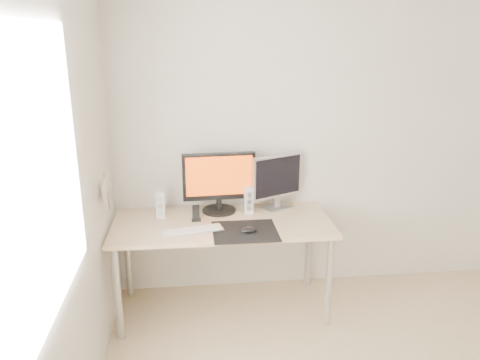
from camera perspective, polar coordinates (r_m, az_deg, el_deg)
wall_back at (r=3.81m, az=11.45°, el=5.01°), size 3.50×0.00×3.50m
wall_left at (r=2.05m, az=-22.96°, el=-6.92°), size 0.00×3.50×3.50m
window_pane at (r=1.96m, az=-23.48°, el=-0.23°), size 0.00×1.30×1.30m
mousepad at (r=3.27m, az=0.61°, el=-6.26°), size 0.45×0.40×0.00m
mouse at (r=3.24m, az=1.03°, el=-6.12°), size 0.11×0.06×0.04m
desk at (r=3.47m, az=-2.17°, el=-6.27°), size 1.60×0.70×0.73m
main_monitor at (r=3.54m, az=-2.58°, el=-0.04°), size 0.55×0.27×0.47m
second_monitor at (r=3.62m, az=4.49°, el=0.13°), size 0.42×0.24×0.43m
speaker_left at (r=3.53m, az=-9.66°, el=-2.93°), size 0.07×0.08×0.21m
speaker_right at (r=3.57m, az=1.03°, el=-2.43°), size 0.07×0.08×0.21m
keyboard at (r=3.29m, az=-5.75°, el=-6.12°), size 0.44×0.21×0.02m
phone_dock at (r=3.46m, az=-5.37°, el=-4.37°), size 0.07×0.06×0.12m
pennant at (r=3.24m, az=-16.12°, el=-1.23°), size 0.01×0.23×0.29m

